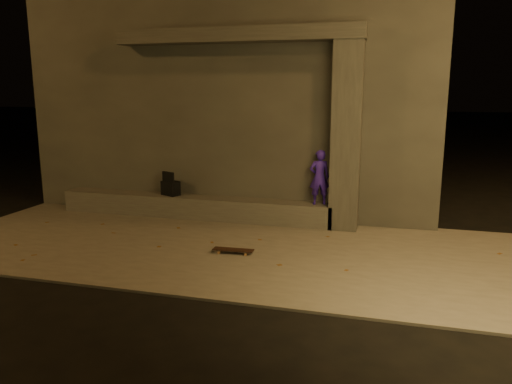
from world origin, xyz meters
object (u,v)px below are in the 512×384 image
(skateboard, at_px, (233,250))
(column, at_px, (346,137))
(skateboarder, at_px, (319,177))
(backpack, at_px, (171,187))

(skateboard, bearing_deg, column, 49.81)
(column, xyz_separation_m, skateboarder, (-0.50, 0.00, -0.80))
(skateboarder, bearing_deg, backpack, -19.51)
(skateboard, bearing_deg, skateboarder, 59.39)
(backpack, bearing_deg, column, 23.34)
(backpack, relative_size, skateboard, 0.76)
(backpack, xyz_separation_m, skateboard, (2.11, -2.11, -0.57))
(backpack, distance_m, skateboard, 3.03)
(backpack, height_order, skateboard, backpack)
(backpack, bearing_deg, skateboard, -21.68)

